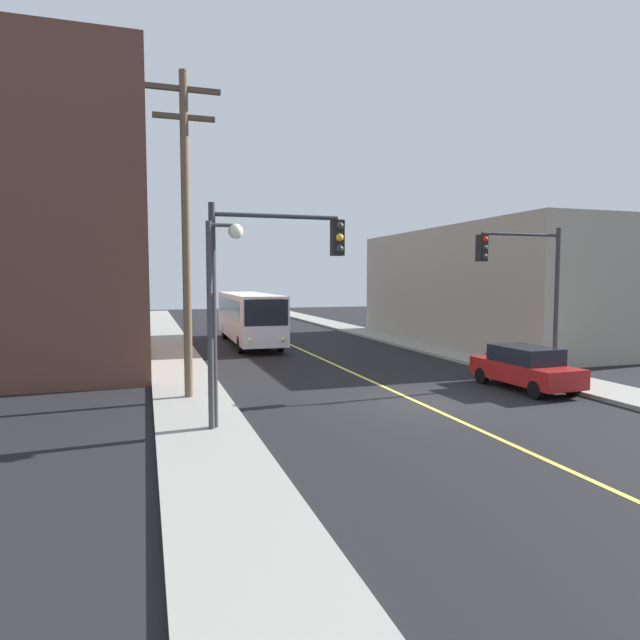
# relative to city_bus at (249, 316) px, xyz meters

# --- Properties ---
(ground_plane) EXTENTS (120.00, 120.00, 0.00)m
(ground_plane) POSITION_rel_city_bus_xyz_m (2.43, -18.18, -1.82)
(ground_plane) COLOR black
(sidewalk_left) EXTENTS (2.50, 90.00, 0.15)m
(sidewalk_left) POSITION_rel_city_bus_xyz_m (-4.82, -8.18, -1.74)
(sidewalk_left) COLOR gray
(sidewalk_left) RESTS_ON ground
(sidewalk_right) EXTENTS (2.50, 90.00, 0.15)m
(sidewalk_right) POSITION_rel_city_bus_xyz_m (9.68, -8.18, -1.74)
(sidewalk_right) COLOR gray
(sidewalk_right) RESTS_ON ground
(lane_stripe_center) EXTENTS (0.16, 60.00, 0.01)m
(lane_stripe_center) POSITION_rel_city_bus_xyz_m (2.43, -3.18, -1.81)
(lane_stripe_center) COLOR #D8CC4C
(lane_stripe_center) RESTS_ON ground
(building_left_brick) EXTENTS (10.00, 16.57, 13.24)m
(building_left_brick) POSITION_rel_city_bus_xyz_m (-11.06, -4.35, 4.80)
(building_left_brick) COLOR brown
(building_left_brick) RESTS_ON ground
(building_right_warehouse) EXTENTS (12.00, 20.86, 7.32)m
(building_right_warehouse) POSITION_rel_city_bus_xyz_m (16.92, -3.52, 1.84)
(building_right_warehouse) COLOR gray
(building_right_warehouse) RESTS_ON ground
(city_bus) EXTENTS (2.83, 12.20, 3.20)m
(city_bus) POSITION_rel_city_bus_xyz_m (0.00, 0.00, 0.00)
(city_bus) COLOR silver
(city_bus) RESTS_ON ground
(parked_car_red) EXTENTS (1.97, 4.47, 1.62)m
(parked_car_red) POSITION_rel_city_bus_xyz_m (7.28, -17.37, -0.98)
(parked_car_red) COLOR maroon
(parked_car_red) RESTS_ON ground
(utility_pole_near) EXTENTS (2.40, 0.28, 10.78)m
(utility_pole_near) POSITION_rel_city_bus_xyz_m (-4.89, -15.55, 4.24)
(utility_pole_near) COLOR brown
(utility_pole_near) RESTS_ON sidewalk_left
(traffic_signal_left_corner) EXTENTS (3.75, 0.48, 6.00)m
(traffic_signal_left_corner) POSITION_rel_city_bus_xyz_m (-2.98, -19.72, 2.49)
(traffic_signal_left_corner) COLOR #2D2D33
(traffic_signal_left_corner) RESTS_ON sidewalk_left
(traffic_signal_right_corner) EXTENTS (3.75, 0.48, 6.00)m
(traffic_signal_right_corner) POSITION_rel_city_bus_xyz_m (7.84, -16.51, 2.49)
(traffic_signal_right_corner) COLOR #2D2D33
(traffic_signal_right_corner) RESTS_ON sidewalk_right
(street_lamp_left) EXTENTS (0.98, 0.40, 5.50)m
(street_lamp_left) POSITION_rel_city_bus_xyz_m (-4.40, -19.84, 1.92)
(street_lamp_left) COLOR #38383D
(street_lamp_left) RESTS_ON sidewalk_left
(fire_hydrant) EXTENTS (0.44, 0.26, 0.84)m
(fire_hydrant) POSITION_rel_city_bus_xyz_m (9.28, -12.25, -1.23)
(fire_hydrant) COLOR red
(fire_hydrant) RESTS_ON sidewalk_right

